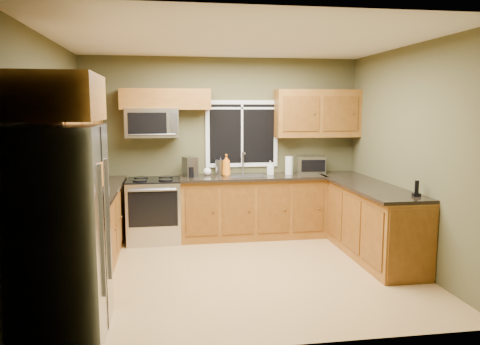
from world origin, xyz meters
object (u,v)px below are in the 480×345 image
object	(u,v)px
microwave	(152,123)
soap_bottle_a	(226,165)
kettle	(220,166)
range	(154,210)
coffee_maker	(190,168)
refrigerator	(60,233)
paper_towel_roll	(289,165)
toaster_oven	(310,165)
soap_bottle_c	(207,170)
soap_bottle_b	(270,168)
cordless_phone	(416,191)

from	to	relation	value
microwave	soap_bottle_a	world-z (taller)	microwave
kettle	range	bearing A→B (deg)	-169.77
coffee_maker	kettle	bearing A→B (deg)	14.07
refrigerator	coffee_maker	distance (m)	3.09
paper_towel_roll	soap_bottle_a	bearing A→B (deg)	-175.95
toaster_oven	coffee_maker	distance (m)	1.86
soap_bottle_a	soap_bottle_c	distance (m)	0.32
microwave	toaster_oven	xyz separation A→B (m)	(2.39, 0.01, -0.66)
coffee_maker	kettle	world-z (taller)	coffee_maker
kettle	soap_bottle_b	xyz separation A→B (m)	(0.75, -0.09, -0.02)
coffee_maker	kettle	size ratio (longest dim) A/B	1.03
soap_bottle_c	cordless_phone	world-z (taller)	cordless_phone
kettle	soap_bottle_a	world-z (taller)	soap_bottle_a
coffee_maker	soap_bottle_b	world-z (taller)	coffee_maker
kettle	soap_bottle_c	world-z (taller)	kettle
coffee_maker	soap_bottle_a	world-z (taller)	soap_bottle_a
cordless_phone	microwave	bearing A→B (deg)	146.26
kettle	cordless_phone	size ratio (longest dim) A/B	1.52
range	cordless_phone	bearing A→B (deg)	-31.92
microwave	coffee_maker	size ratio (longest dim) A/B	2.64
kettle	cordless_phone	bearing A→B (deg)	-45.53
paper_towel_roll	refrigerator	bearing A→B (deg)	-133.61
refrigerator	soap_bottle_b	world-z (taller)	refrigerator
soap_bottle_a	soap_bottle_c	bearing A→B (deg)	151.25
soap_bottle_c	kettle	bearing A→B (deg)	0.35
kettle	soap_bottle_b	bearing A→B (deg)	-6.98
range	soap_bottle_c	bearing A→B (deg)	12.62
kettle	soap_bottle_c	distance (m)	0.21
soap_bottle_c	toaster_oven	bearing A→B (deg)	-1.17
kettle	coffee_maker	bearing A→B (deg)	-165.93
coffee_maker	toaster_oven	bearing A→B (deg)	2.54
soap_bottle_a	soap_bottle_b	size ratio (longest dim) A/B	1.56
microwave	soap_bottle_a	bearing A→B (deg)	-5.64
toaster_oven	soap_bottle_b	world-z (taller)	toaster_oven
toaster_oven	coffee_maker	world-z (taller)	coffee_maker
microwave	soap_bottle_c	world-z (taller)	microwave
range	kettle	size ratio (longest dim) A/B	3.37
refrigerator	range	xyz separation A→B (m)	(0.69, 2.77, -0.43)
range	paper_towel_roll	xyz separation A→B (m)	(2.04, 0.10, 0.61)
microwave	cordless_phone	xyz separation A→B (m)	(3.03, -2.02, -0.73)
microwave	cordless_phone	bearing A→B (deg)	-33.74
toaster_oven	cordless_phone	distance (m)	2.13
coffee_maker	soap_bottle_a	xyz separation A→B (m)	(0.53, -0.03, 0.03)
toaster_oven	soap_bottle_b	size ratio (longest dim) A/B	2.18
cordless_phone	coffee_maker	bearing A→B (deg)	141.95
toaster_oven	soap_bottle_b	distance (m)	0.65
refrigerator	soap_bottle_c	size ratio (longest dim) A/B	11.68
soap_bottle_b	cordless_phone	world-z (taller)	soap_bottle_b
paper_towel_roll	soap_bottle_b	world-z (taller)	paper_towel_roll
microwave	coffee_maker	bearing A→B (deg)	-7.64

